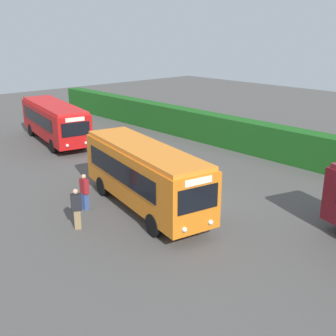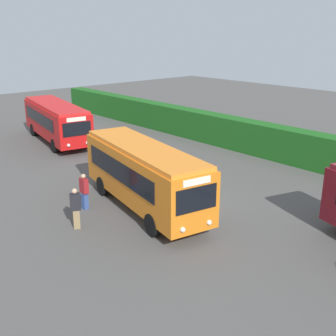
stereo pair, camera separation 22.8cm
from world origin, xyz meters
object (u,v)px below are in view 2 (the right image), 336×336
object	(u,v)px
person_left	(84,191)
person_center	(76,207)
bus_orange	(144,173)
bus_red	(56,120)

from	to	relation	value
person_left	person_center	xyz separation A→B (m)	(1.60, -1.39, 0.04)
bus_orange	person_left	xyz separation A→B (m)	(-1.89, -2.19, -0.87)
bus_orange	person_left	world-z (taller)	bus_orange
bus_red	person_center	xyz separation A→B (m)	(14.35, -6.63, -0.75)
bus_red	bus_orange	xyz separation A→B (m)	(14.65, -3.05, 0.08)
bus_orange	person_center	bearing A→B (deg)	-83.95
person_center	bus_orange	bearing A→B (deg)	-70.10
bus_red	bus_orange	bearing A→B (deg)	-1.06
bus_orange	person_left	size ratio (longest dim) A/B	5.06
bus_red	bus_orange	size ratio (longest dim) A/B	1.08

